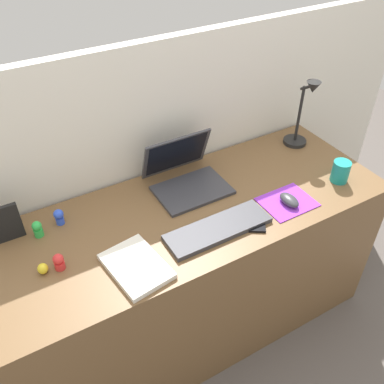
{
  "coord_description": "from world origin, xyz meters",
  "views": [
    {
      "loc": [
        -0.59,
        -1.09,
        1.85
      ],
      "look_at": [
        0.04,
        0.0,
        0.83
      ],
      "focal_mm": 39.69,
      "sensor_mm": 36.0,
      "label": 1
    }
  ],
  "objects": [
    {
      "name": "ground_plane",
      "position": [
        0.0,
        0.0,
        0.0
      ],
      "size": [
        6.0,
        6.0,
        0.0
      ],
      "primitive_type": "plane",
      "color": "#59514C"
    },
    {
      "name": "back_wall",
      "position": [
        0.0,
        0.35,
        0.65
      ],
      "size": [
        2.91,
        0.05,
        1.31
      ],
      "primitive_type": "cube",
      "color": "silver",
      "rests_on": "ground_plane"
    },
    {
      "name": "desk",
      "position": [
        0.0,
        0.0,
        0.37
      ],
      "size": [
        1.71,
        0.61,
        0.74
      ],
      "primitive_type": "cube",
      "color": "brown",
      "rests_on": "ground_plane"
    },
    {
      "name": "laptop",
      "position": [
        0.1,
        0.16,
        0.79
      ],
      "size": [
        0.3,
        0.28,
        0.2
      ],
      "color": "#333338",
      "rests_on": "desk"
    },
    {
      "name": "keyboard",
      "position": [
        0.06,
        -0.15,
        0.75
      ],
      "size": [
        0.41,
        0.13,
        0.02
      ],
      "primitive_type": "cube",
      "color": "#333338",
      "rests_on": "desk"
    },
    {
      "name": "mousepad",
      "position": [
        0.39,
        -0.15,
        0.74
      ],
      "size": [
        0.21,
        0.17,
        0.0
      ],
      "primitive_type": "cube",
      "color": "purple",
      "rests_on": "desk"
    },
    {
      "name": "mouse",
      "position": [
        0.39,
        -0.16,
        0.76
      ],
      "size": [
        0.06,
        0.1,
        0.03
      ],
      "primitive_type": "ellipsoid",
      "color": "#333338",
      "rests_on": "mousepad"
    },
    {
      "name": "cell_phone",
      "position": [
        0.22,
        -0.18,
        0.74
      ],
      "size": [
        0.12,
        0.14,
        0.01
      ],
      "primitive_type": "cube",
      "rotation": [
        0.0,
        0.0,
        -0.57
      ],
      "color": "black",
      "rests_on": "desk"
    },
    {
      "name": "desk_lamp",
      "position": [
        0.72,
        0.16,
        0.9
      ],
      "size": [
        0.11,
        0.14,
        0.34
      ],
      "color": "black",
      "rests_on": "desk"
    },
    {
      "name": "notebook_pad",
      "position": [
        -0.28,
        -0.17,
        0.75
      ],
      "size": [
        0.2,
        0.26,
        0.02
      ],
      "primitive_type": "cube",
      "rotation": [
        0.0,
        0.0,
        0.14
      ],
      "color": "silver",
      "rests_on": "desk"
    },
    {
      "name": "picture_frame",
      "position": [
        -0.62,
        0.19,
        0.81
      ],
      "size": [
        0.12,
        0.02,
        0.15
      ],
      "primitive_type": "cube",
      "color": "black",
      "rests_on": "desk"
    },
    {
      "name": "coffee_mug",
      "position": [
        0.68,
        -0.15,
        0.79
      ],
      "size": [
        0.07,
        0.07,
        0.09
      ],
      "primitive_type": "cylinder",
      "color": "teal",
      "rests_on": "desk"
    },
    {
      "name": "toy_figurine_red",
      "position": [
        -0.5,
        -0.04,
        0.77
      ],
      "size": [
        0.04,
        0.04,
        0.06
      ],
      "color": "red",
      "rests_on": "desk"
    },
    {
      "name": "toy_figurine_green",
      "position": [
        -0.52,
        0.16,
        0.77
      ],
      "size": [
        0.04,
        0.04,
        0.07
      ],
      "color": "green",
      "rests_on": "desk"
    },
    {
      "name": "toy_figurine_blue",
      "position": [
        -0.43,
        0.18,
        0.78
      ],
      "size": [
        0.04,
        0.04,
        0.06
      ],
      "color": "blue",
      "rests_on": "desk"
    },
    {
      "name": "toy_figurine_yellow",
      "position": [
        -0.55,
        -0.03,
        0.76
      ],
      "size": [
        0.04,
        0.04,
        0.04
      ],
      "primitive_type": "ellipsoid",
      "color": "yellow",
      "rests_on": "desk"
    }
  ]
}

